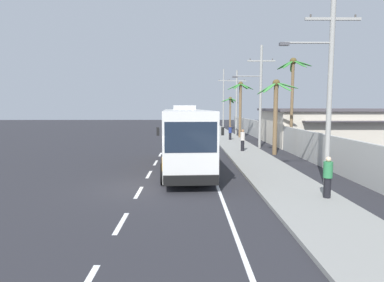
{
  "coord_description": "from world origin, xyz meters",
  "views": [
    {
      "loc": [
        2.15,
        -14.96,
        3.74
      ],
      "look_at": [
        2.41,
        4.62,
        1.7
      ],
      "focal_mm": 30.79,
      "sensor_mm": 36.0,
      "label": 1
    }
  ],
  "objects_px": {
    "palm_fourth": "(240,99)",
    "utility_pole_far": "(236,101)",
    "palm_second": "(276,104)",
    "utility_pole_nearest": "(328,81)",
    "roadside_building": "(325,126)",
    "pedestrian_far_walk": "(328,176)",
    "pedestrian_near_kerb": "(230,132)",
    "palm_third": "(230,106)",
    "coach_bus_foreground": "(185,136)",
    "palm_nearest": "(293,84)",
    "utility_pole_distant": "(223,98)",
    "utility_pole_mid": "(260,94)",
    "motorcycle_beside_bus": "(204,144)",
    "pedestrian_midwalk": "(243,140)"
  },
  "relations": [
    {
      "from": "utility_pole_mid",
      "to": "utility_pole_distant",
      "type": "xyz_separation_m",
      "value": [
        -0.17,
        28.45,
        0.4
      ]
    },
    {
      "from": "pedestrian_far_walk",
      "to": "palm_fourth",
      "type": "xyz_separation_m",
      "value": [
        0.64,
        26.03,
        3.65
      ]
    },
    {
      "from": "pedestrian_far_walk",
      "to": "roadside_building",
      "type": "height_order",
      "value": "roadside_building"
    },
    {
      "from": "coach_bus_foreground",
      "to": "palm_nearest",
      "type": "height_order",
      "value": "palm_nearest"
    },
    {
      "from": "palm_nearest",
      "to": "palm_second",
      "type": "relative_size",
      "value": 1.34
    },
    {
      "from": "palm_second",
      "to": "utility_pole_distant",
      "type": "bearing_deg",
      "value": 90.91
    },
    {
      "from": "coach_bus_foreground",
      "to": "utility_pole_nearest",
      "type": "bearing_deg",
      "value": -30.77
    },
    {
      "from": "motorcycle_beside_bus",
      "to": "palm_nearest",
      "type": "bearing_deg",
      "value": 2.05
    },
    {
      "from": "utility_pole_mid",
      "to": "utility_pole_far",
      "type": "distance_m",
      "value": 14.23
    },
    {
      "from": "motorcycle_beside_bus",
      "to": "palm_third",
      "type": "distance_m",
      "value": 27.28
    },
    {
      "from": "pedestrian_midwalk",
      "to": "roadside_building",
      "type": "height_order",
      "value": "roadside_building"
    },
    {
      "from": "palm_nearest",
      "to": "palm_fourth",
      "type": "height_order",
      "value": "palm_nearest"
    },
    {
      "from": "pedestrian_far_walk",
      "to": "palm_nearest",
      "type": "distance_m",
      "value": 16.26
    },
    {
      "from": "motorcycle_beside_bus",
      "to": "utility_pole_nearest",
      "type": "distance_m",
      "value": 13.87
    },
    {
      "from": "pedestrian_far_walk",
      "to": "utility_pole_nearest",
      "type": "relative_size",
      "value": 0.18
    },
    {
      "from": "motorcycle_beside_bus",
      "to": "coach_bus_foreground",
      "type": "bearing_deg",
      "value": -100.71
    },
    {
      "from": "palm_third",
      "to": "palm_fourth",
      "type": "bearing_deg",
      "value": -92.99
    },
    {
      "from": "pedestrian_near_kerb",
      "to": "palm_third",
      "type": "distance_m",
      "value": 18.66
    },
    {
      "from": "palm_second",
      "to": "utility_pole_nearest",
      "type": "bearing_deg",
      "value": -91.25
    },
    {
      "from": "utility_pole_distant",
      "to": "palm_third",
      "type": "distance_m",
      "value": 4.37
    },
    {
      "from": "pedestrian_far_walk",
      "to": "utility_pole_nearest",
      "type": "bearing_deg",
      "value": -116.49
    },
    {
      "from": "utility_pole_distant",
      "to": "palm_third",
      "type": "relative_size",
      "value": 1.92
    },
    {
      "from": "pedestrian_near_kerb",
      "to": "palm_third",
      "type": "relative_size",
      "value": 0.29
    },
    {
      "from": "pedestrian_midwalk",
      "to": "utility_pole_far",
      "type": "height_order",
      "value": "utility_pole_far"
    },
    {
      "from": "pedestrian_near_kerb",
      "to": "utility_pole_distant",
      "type": "bearing_deg",
      "value": 4.74
    },
    {
      "from": "utility_pole_far",
      "to": "palm_nearest",
      "type": "xyz_separation_m",
      "value": [
        2.35,
        -16.09,
        1.19
      ]
    },
    {
      "from": "motorcycle_beside_bus",
      "to": "palm_second",
      "type": "relative_size",
      "value": 0.34
    },
    {
      "from": "utility_pole_mid",
      "to": "roadside_building",
      "type": "height_order",
      "value": "utility_pole_mid"
    },
    {
      "from": "pedestrian_far_walk",
      "to": "utility_pole_distant",
      "type": "distance_m",
      "value": 45.74
    },
    {
      "from": "roadside_building",
      "to": "pedestrian_far_walk",
      "type": "bearing_deg",
      "value": -112.32
    },
    {
      "from": "palm_second",
      "to": "coach_bus_foreground",
      "type": "bearing_deg",
      "value": -139.84
    },
    {
      "from": "utility_pole_nearest",
      "to": "roadside_building",
      "type": "height_order",
      "value": "utility_pole_nearest"
    },
    {
      "from": "motorcycle_beside_bus",
      "to": "pedestrian_far_walk",
      "type": "distance_m",
      "value": 15.52
    },
    {
      "from": "utility_pole_nearest",
      "to": "utility_pole_far",
      "type": "relative_size",
      "value": 1.08
    },
    {
      "from": "palm_third",
      "to": "pedestrian_midwalk",
      "type": "bearing_deg",
      "value": -95.18
    },
    {
      "from": "utility_pole_nearest",
      "to": "roadside_building",
      "type": "relative_size",
      "value": 0.79
    },
    {
      "from": "palm_fourth",
      "to": "utility_pole_distant",
      "type": "bearing_deg",
      "value": 89.61
    },
    {
      "from": "palm_fourth",
      "to": "pedestrian_near_kerb",
      "type": "bearing_deg",
      "value": -117.84
    },
    {
      "from": "palm_second",
      "to": "palm_fourth",
      "type": "bearing_deg",
      "value": 92.84
    },
    {
      "from": "pedestrian_near_kerb",
      "to": "palm_second",
      "type": "xyz_separation_m",
      "value": [
        2.17,
        -10.36,
        3.03
      ]
    },
    {
      "from": "palm_third",
      "to": "utility_pole_mid",
      "type": "bearing_deg",
      "value": -91.18
    },
    {
      "from": "coach_bus_foreground",
      "to": "roadside_building",
      "type": "xyz_separation_m",
      "value": [
        13.98,
        13.26,
        -0.19
      ]
    },
    {
      "from": "pedestrian_far_walk",
      "to": "palm_nearest",
      "type": "height_order",
      "value": "palm_nearest"
    },
    {
      "from": "pedestrian_near_kerb",
      "to": "palm_second",
      "type": "relative_size",
      "value": 0.27
    },
    {
      "from": "roadside_building",
      "to": "pedestrian_near_kerb",
      "type": "bearing_deg",
      "value": 161.8
    },
    {
      "from": "utility_pole_distant",
      "to": "palm_fourth",
      "type": "height_order",
      "value": "utility_pole_distant"
    },
    {
      "from": "coach_bus_foreground",
      "to": "utility_pole_distant",
      "type": "relative_size",
      "value": 1.12
    },
    {
      "from": "palm_second",
      "to": "utility_pole_mid",
      "type": "bearing_deg",
      "value": 94.74
    },
    {
      "from": "palm_fourth",
      "to": "utility_pole_far",
      "type": "bearing_deg",
      "value": 86.38
    },
    {
      "from": "coach_bus_foreground",
      "to": "utility_pole_distant",
      "type": "xyz_separation_m",
      "value": [
        6.48,
        38.63,
        3.31
      ]
    }
  ]
}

